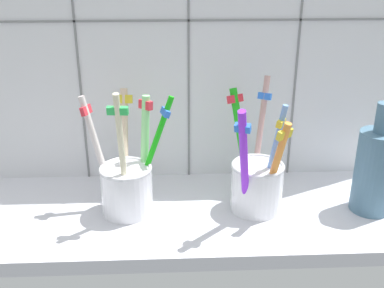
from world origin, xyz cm
name	(u,v)px	position (x,y,z in cm)	size (l,w,h in cm)	color
counter_slab	(192,216)	(0.00, 0.00, 1.00)	(64.00, 22.00, 2.00)	silver
tile_wall_back	(188,46)	(0.00, 12.00, 22.50)	(64.00, 2.20, 45.00)	white
toothbrush_cup_left	(127,180)	(-8.87, 0.69, 6.53)	(12.75, 11.57, 18.18)	white
toothbrush_cup_right	(256,179)	(8.88, 0.46, 6.46)	(7.91, 14.83, 17.58)	white
ceramic_vase	(376,169)	(24.86, -0.95, 8.23)	(5.54, 5.54, 15.63)	slate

